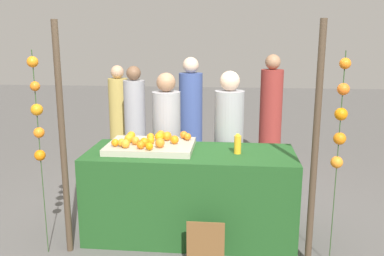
# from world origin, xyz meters

# --- Properties ---
(ground_plane) EXTENTS (24.00, 24.00, 0.00)m
(ground_plane) POSITION_xyz_m (0.00, 0.00, 0.00)
(ground_plane) COLOR #565451
(stall_counter) EXTENTS (1.99, 0.79, 0.85)m
(stall_counter) POSITION_xyz_m (0.00, 0.00, 0.43)
(stall_counter) COLOR #1E4C1E
(stall_counter) RESTS_ON ground_plane
(orange_tray) EXTENTS (0.83, 0.59, 0.06)m
(orange_tray) POSITION_xyz_m (-0.40, 0.05, 0.88)
(orange_tray) COLOR #B2AD99
(orange_tray) RESTS_ON stall_counter
(orange_0) EXTENTS (0.08, 0.08, 0.08)m
(orange_0) POSITION_xyz_m (-0.53, -0.02, 0.95)
(orange_0) COLOR orange
(orange_0) RESTS_ON orange_tray
(orange_1) EXTENTS (0.08, 0.08, 0.08)m
(orange_1) POSITION_xyz_m (-0.33, 0.26, 0.96)
(orange_1) COLOR orange
(orange_1) RESTS_ON orange_tray
(orange_2) EXTENTS (0.07, 0.07, 0.07)m
(orange_2) POSITION_xyz_m (-0.05, 0.21, 0.95)
(orange_2) COLOR orange
(orange_2) RESTS_ON orange_tray
(orange_3) EXTENTS (0.09, 0.09, 0.09)m
(orange_3) POSITION_xyz_m (-0.61, 0.05, 0.96)
(orange_3) COLOR orange
(orange_3) RESTS_ON orange_tray
(orange_4) EXTENTS (0.08, 0.08, 0.08)m
(orange_4) POSITION_xyz_m (-0.42, 0.16, 0.95)
(orange_4) COLOR orange
(orange_4) RESTS_ON orange_tray
(orange_5) EXTENTS (0.09, 0.09, 0.09)m
(orange_5) POSITION_xyz_m (-0.33, 0.15, 0.96)
(orange_5) COLOR orange
(orange_5) RESTS_ON orange_tray
(orange_6) EXTENTS (0.08, 0.08, 0.08)m
(orange_6) POSITION_xyz_m (-0.10, 0.27, 0.95)
(orange_6) COLOR orange
(orange_6) RESTS_ON orange_tray
(orange_7) EXTENTS (0.09, 0.09, 0.09)m
(orange_7) POSITION_xyz_m (-0.43, -0.07, 0.96)
(orange_7) COLOR orange
(orange_7) RESTS_ON orange_tray
(orange_8) EXTENTS (0.07, 0.07, 0.07)m
(orange_8) POSITION_xyz_m (-0.36, -0.19, 0.95)
(orange_8) COLOR orange
(orange_8) RESTS_ON orange_tray
(orange_9) EXTENTS (0.08, 0.08, 0.08)m
(orange_9) POSITION_xyz_m (-0.60, -0.14, 0.96)
(orange_9) COLOR orange
(orange_9) RESTS_ON orange_tray
(orange_10) EXTENTS (0.08, 0.08, 0.08)m
(orange_10) POSITION_xyz_m (-0.39, 0.02, 0.95)
(orange_10) COLOR orange
(orange_10) RESTS_ON orange_tray
(orange_11) EXTENTS (0.08, 0.08, 0.08)m
(orange_11) POSITION_xyz_m (-0.64, -0.09, 0.95)
(orange_11) COLOR orange
(orange_11) RESTS_ON orange_tray
(orange_12) EXTENTS (0.07, 0.07, 0.07)m
(orange_12) POSITION_xyz_m (-0.45, -0.16, 0.95)
(orange_12) COLOR orange
(orange_12) RESTS_ON orange_tray
(orange_13) EXTENTS (0.08, 0.08, 0.08)m
(orange_13) POSITION_xyz_m (-0.16, 0.05, 0.96)
(orange_13) COLOR orange
(orange_13) RESTS_ON orange_tray
(orange_14) EXTENTS (0.08, 0.08, 0.08)m
(orange_14) POSITION_xyz_m (-0.62, 0.18, 0.96)
(orange_14) COLOR orange
(orange_14) RESTS_ON orange_tray
(orange_15) EXTENTS (0.07, 0.07, 0.07)m
(orange_15) POSITION_xyz_m (-0.71, -0.10, 0.95)
(orange_15) COLOR orange
(orange_15) RESTS_ON orange_tray
(orange_16) EXTENTS (0.09, 0.09, 0.09)m
(orange_16) POSITION_xyz_m (-0.25, 0.18, 0.96)
(orange_16) COLOR orange
(orange_16) RESTS_ON orange_tray
(orange_17) EXTENTS (0.09, 0.09, 0.09)m
(orange_17) POSITION_xyz_m (-0.28, -0.10, 0.96)
(orange_17) COLOR orange
(orange_17) RESTS_ON orange_tray
(juice_bottle) EXTENTS (0.07, 0.07, 0.19)m
(juice_bottle) POSITION_xyz_m (0.45, -0.02, 0.94)
(juice_bottle) COLOR gold
(juice_bottle) RESTS_ON stall_counter
(chalkboard_sign) EXTENTS (0.32, 0.03, 0.43)m
(chalkboard_sign) POSITION_xyz_m (0.19, -0.59, 0.20)
(chalkboard_sign) COLOR brown
(chalkboard_sign) RESTS_ON ground_plane
(vendor_left) EXTENTS (0.31, 0.31, 1.55)m
(vendor_left) POSITION_xyz_m (-0.33, 0.64, 0.72)
(vendor_left) COLOR #99999E
(vendor_left) RESTS_ON ground_plane
(vendor_right) EXTENTS (0.32, 0.32, 1.58)m
(vendor_right) POSITION_xyz_m (0.36, 0.60, 0.74)
(vendor_right) COLOR #99999E
(vendor_right) RESTS_ON ground_plane
(crowd_person_0) EXTENTS (0.33, 0.33, 1.65)m
(crowd_person_0) POSITION_xyz_m (-0.20, 1.96, 0.77)
(crowd_person_0) COLOR #384C8C
(crowd_person_0) RESTS_ON ground_plane
(crowd_person_1) EXTENTS (0.31, 0.31, 1.52)m
(crowd_person_1) POSITION_xyz_m (-1.02, 1.98, 0.71)
(crowd_person_1) COLOR #99999E
(crowd_person_1) RESTS_ON ground_plane
(crowd_person_2) EXTENTS (0.34, 0.34, 1.67)m
(crowd_person_2) POSITION_xyz_m (0.97, 2.46, 0.78)
(crowd_person_2) COLOR maroon
(crowd_person_2) RESTS_ON ground_plane
(crowd_person_3) EXTENTS (0.30, 0.30, 1.50)m
(crowd_person_3) POSITION_xyz_m (-1.39, 2.45, 0.70)
(crowd_person_3) COLOR tan
(crowd_person_3) RESTS_ON ground_plane
(canopy_post_left) EXTENTS (0.06, 0.06, 2.08)m
(canopy_post_left) POSITION_xyz_m (-1.08, -0.44, 1.04)
(canopy_post_left) COLOR #473828
(canopy_post_left) RESTS_ON ground_plane
(canopy_post_right) EXTENTS (0.06, 0.06, 2.08)m
(canopy_post_right) POSITION_xyz_m (1.08, -0.44, 1.04)
(canopy_post_right) COLOR #473828
(canopy_post_right) RESTS_ON ground_plane
(garland_strand_left) EXTENTS (0.10, 0.10, 1.83)m
(garland_strand_left) POSITION_xyz_m (-1.26, -0.49, 1.30)
(garland_strand_left) COLOR #2D4C23
(garland_strand_left) RESTS_ON ground_plane
(garland_strand_right) EXTENTS (0.11, 0.11, 1.83)m
(garland_strand_right) POSITION_xyz_m (1.26, -0.44, 1.29)
(garland_strand_right) COLOR #2D4C23
(garland_strand_right) RESTS_ON ground_plane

